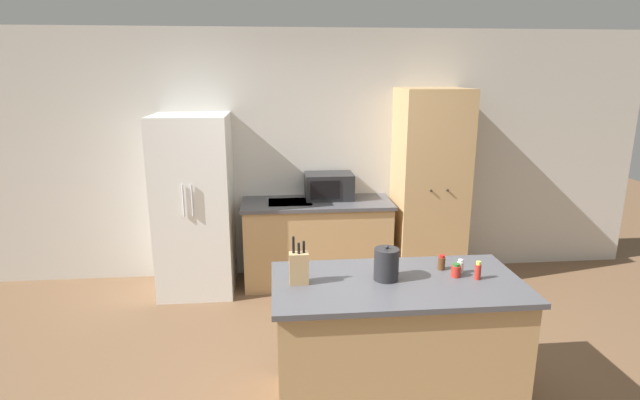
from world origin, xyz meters
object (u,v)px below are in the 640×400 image
Objects in this scene: refrigerator at (195,205)px; spice_bottle_green_herb at (478,271)px; kettle at (386,264)px; pantry_cabinet at (429,187)px; spice_bottle_tall_dark at (442,263)px; spice_bottle_amber_oil at (460,267)px; spice_bottle_short_red at (456,271)px; knife_block at (299,268)px; microwave at (329,186)px.

refrigerator reaches higher than spice_bottle_green_herb.
pantry_cabinet is at bearing 65.79° from kettle.
pantry_cabinet is 19.60× the size of spice_bottle_tall_dark.
pantry_cabinet is at bearing 78.44° from spice_bottle_amber_oil.
refrigerator is 2.77m from spice_bottle_short_red.
knife_block is at bearing 178.14° from spice_bottle_green_herb.
pantry_cabinet is at bearing 81.06° from spice_bottle_green_herb.
spice_bottle_short_red is at bearing 0.74° from knife_block.
spice_bottle_short_red is 0.46m from kettle.
pantry_cabinet is 21.67× the size of spice_bottle_amber_oil.
kettle reaches higher than spice_bottle_short_red.
knife_block is at bearing -176.19° from spice_bottle_amber_oil.
spice_bottle_tall_dark is at bearing 17.33° from kettle.
knife_block reaches higher than spice_bottle_amber_oil.
pantry_cabinet is at bearing 1.22° from refrigerator.
microwave is at bearing 173.66° from pantry_cabinet.
spice_bottle_amber_oil is at bearing -73.02° from microwave.
microwave is 2.17m from spice_bottle_amber_oil.
kettle reaches higher than spice_bottle_green_herb.
spice_bottle_short_red is 0.39× the size of kettle.
microwave is 5.33× the size of spice_bottle_amber_oil.
microwave is 1.61× the size of knife_block.
pantry_cabinet reaches higher than spice_bottle_tall_dark.
knife_block is at bearing -171.68° from spice_bottle_tall_dark.
knife_block is (0.93, -1.98, 0.11)m from refrigerator.
pantry_cabinet reaches higher than microwave.
spice_bottle_short_red is (1.94, -1.97, 0.04)m from refrigerator.
pantry_cabinet reaches higher than refrigerator.
spice_bottle_green_herb is (0.12, -0.05, 0.01)m from spice_bottle_short_red.
knife_block is (-0.43, -2.15, -0.02)m from microwave.
pantry_cabinet is 4.07× the size of microwave.
knife_block is at bearing -179.26° from spice_bottle_short_red.
pantry_cabinet is 2.50m from knife_block.
microwave is at bearing 104.85° from spice_bottle_tall_dark.
refrigerator is at bearing 135.72° from spice_bottle_tall_dark.
knife_block is at bearing -64.87° from refrigerator.
knife_block is (-1.46, -2.03, -0.01)m from pantry_cabinet.
pantry_cabinet is 22.51× the size of spice_bottle_short_red.
spice_bottle_short_red is at bearing -74.66° from microwave.
microwave reaches higher than spice_bottle_short_red.
spice_bottle_amber_oil is 0.41× the size of kettle.
knife_block is 0.97m from spice_bottle_tall_dark.
kettle is at bearing -173.62° from spice_bottle_amber_oil.
knife_block is 2.99× the size of spice_bottle_tall_dark.
knife_block is 1.07m from spice_bottle_amber_oil.
microwave is at bearing 78.77° from knife_block.
spice_bottle_tall_dark is 0.14m from spice_bottle_short_red.
refrigerator reaches higher than microwave.
knife_block reaches higher than kettle.
microwave is at bearing 108.00° from spice_bottle_green_herb.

